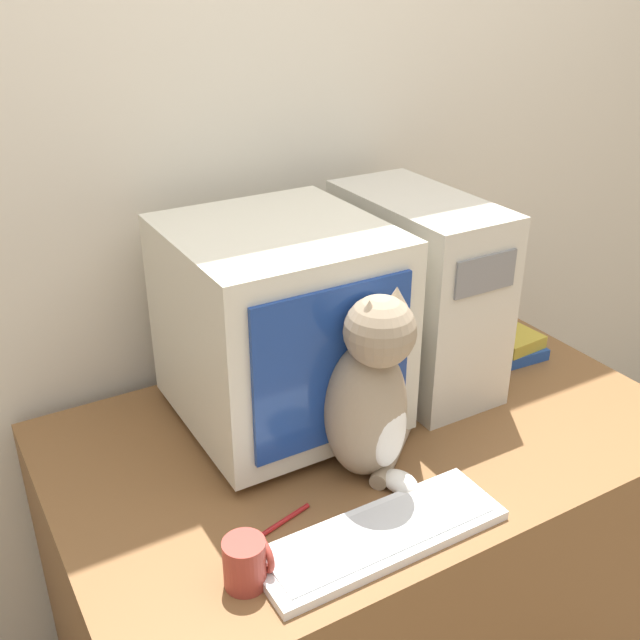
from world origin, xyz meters
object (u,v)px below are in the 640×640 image
object	(u,v)px
book_stack	(505,340)
keyboard	(381,535)
crt_monitor	(279,325)
computer_tower	(415,290)
cat	(371,396)
pen	(276,526)
mug	(247,562)

from	to	relation	value
book_stack	keyboard	bearing A→B (deg)	-148.32
crt_monitor	computer_tower	bearing A→B (deg)	1.29
crt_monitor	cat	bearing A→B (deg)	-77.69
keyboard	pen	bearing A→B (deg)	140.24
computer_tower	keyboard	size ratio (longest dim) A/B	0.97
keyboard	cat	world-z (taller)	cat
crt_monitor	pen	xyz separation A→B (m)	(-0.17, -0.31, -0.22)
keyboard	computer_tower	bearing A→B (deg)	48.42
computer_tower	crt_monitor	bearing A→B (deg)	-178.71
keyboard	book_stack	world-z (taller)	book_stack
cat	computer_tower	bearing A→B (deg)	24.84
keyboard	mug	distance (m)	0.24
cat	book_stack	bearing A→B (deg)	5.74
computer_tower	mug	world-z (taller)	computer_tower
pen	mug	bearing A→B (deg)	-137.63
book_stack	mug	bearing A→B (deg)	-157.17
computer_tower	mug	distance (m)	0.77
crt_monitor	mug	bearing A→B (deg)	-124.26
keyboard	cat	size ratio (longest dim) A/B	1.18
crt_monitor	cat	distance (m)	0.27
keyboard	cat	bearing A→B (deg)	62.61
computer_tower	keyboard	xyz separation A→B (m)	(-0.39, -0.43, -0.21)
computer_tower	pen	bearing A→B (deg)	-149.04
computer_tower	cat	bearing A→B (deg)	-138.24
computer_tower	pen	xyz separation A→B (m)	(-0.53, -0.32, -0.22)
computer_tower	book_stack	distance (m)	0.33
pen	book_stack	bearing A→B (deg)	19.82
book_stack	crt_monitor	bearing A→B (deg)	178.23
crt_monitor	mug	distance (m)	0.52
keyboard	cat	xyz separation A→B (m)	(0.09, 0.17, 0.17)
crt_monitor	pen	world-z (taller)	crt_monitor
keyboard	pen	world-z (taller)	keyboard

